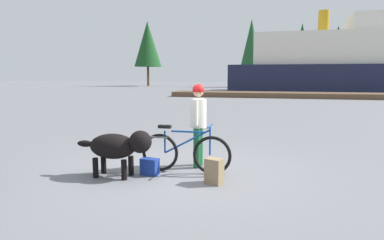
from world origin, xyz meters
TOP-DOWN VIEW (x-y plane):
  - ground_plane at (0.00, 0.00)m, footprint 160.00×160.00m
  - bicycle at (0.16, -0.07)m, footprint 1.72×0.44m
  - person_cyclist at (0.31, 0.42)m, footprint 0.32×0.53m
  - dog at (-0.92, -0.61)m, footprint 1.44×0.53m
  - backpack at (0.81, -0.59)m, footprint 0.33×0.28m
  - handbag_pannier at (-0.43, -0.37)m, footprint 0.35×0.23m
  - dock_pier at (3.14, 22.57)m, footprint 19.75×2.91m
  - ferry_boat at (9.35, 32.55)m, footprint 24.58×8.67m
  - pine_tree_far_left at (-18.52, 46.16)m, footprint 4.34×4.34m
  - pine_tree_center at (-2.04, 45.30)m, footprint 3.16×3.16m
  - pine_tree_far_right at (9.79, 45.65)m, footprint 4.11×4.11m
  - pine_tree_mid_back at (5.32, 50.22)m, footprint 3.58×3.58m

SIDE VIEW (x-z plane):
  - ground_plane at x=0.00m, z-range 0.00..0.00m
  - handbag_pannier at x=-0.43m, z-range 0.00..0.30m
  - dock_pier at x=3.14m, z-range 0.00..0.40m
  - backpack at x=0.81m, z-range 0.00..0.43m
  - bicycle at x=0.16m, z-range -0.07..0.85m
  - dog at x=-0.92m, z-range 0.13..0.99m
  - person_cyclist at x=0.31m, z-range 0.16..1.81m
  - ferry_boat at x=9.35m, z-range -1.28..7.14m
  - pine_tree_far_right at x=9.79m, z-range 1.11..9.62m
  - pine_tree_mid_back at x=5.32m, z-range 1.13..10.81m
  - pine_tree_center at x=-2.04m, z-range 1.32..11.17m
  - pine_tree_far_left at x=-18.52m, z-range 1.55..11.81m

